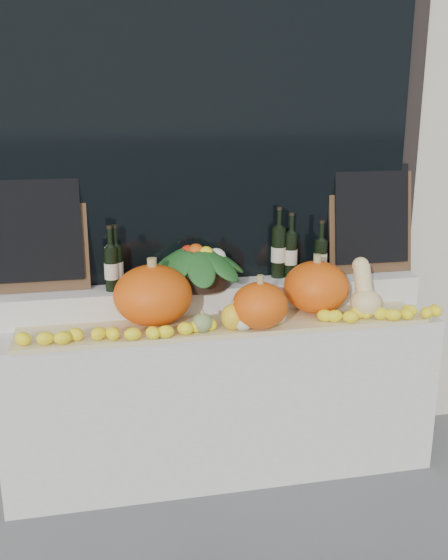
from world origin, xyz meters
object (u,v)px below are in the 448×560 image
at_px(pumpkin_left, 153,295).
at_px(pumpkin_right, 316,287).
at_px(butternut_squash, 364,293).
at_px(produce_bowl, 196,265).
at_px(wine_bottle_tall, 279,252).

xyz_separation_m(pumpkin_left, pumpkin_right, (0.87, 0.01, -0.01)).
height_order(pumpkin_left, butternut_squash, pumpkin_left).
relative_size(pumpkin_left, produce_bowl, 0.71).
bearing_deg(pumpkin_right, wine_bottle_tall, 120.20).
relative_size(pumpkin_left, butternut_squash, 1.34).
height_order(pumpkin_left, wine_bottle_tall, wine_bottle_tall).
height_order(pumpkin_right, wine_bottle_tall, wine_bottle_tall).
distance_m(butternut_squash, wine_bottle_tall, 0.53).
relative_size(pumpkin_right, butternut_squash, 1.16).
height_order(pumpkin_right, produce_bowl, produce_bowl).
relative_size(butternut_squash, produce_bowl, 0.53).
height_order(pumpkin_left, pumpkin_right, pumpkin_left).
xyz_separation_m(butternut_squash, produce_bowl, (-0.85, 0.29, 0.13)).
relative_size(pumpkin_right, wine_bottle_tall, 0.87).
bearing_deg(pumpkin_right, butternut_squash, -24.67).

